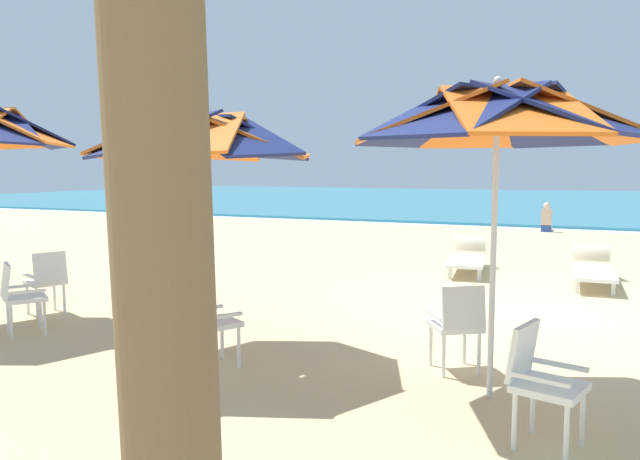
{
  "coord_description": "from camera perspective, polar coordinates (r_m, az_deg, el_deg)",
  "views": [
    {
      "loc": [
        0.64,
        -8.62,
        1.95
      ],
      "look_at": [
        -3.27,
        0.15,
        1.0
      ],
      "focal_mm": 34.6,
      "sensor_mm": 36.0,
      "label": 1
    }
  ],
  "objects": [
    {
      "name": "plastic_chair_1",
      "position": [
        6.09,
        12.62,
        -8.3
      ],
      "size": [
        0.62,
        0.63,
        0.87
      ],
      "color": "white",
      "rests_on": "ground"
    },
    {
      "name": "plastic_chair_0",
      "position": [
        4.7,
        19.7,
        -12.7
      ],
      "size": [
        0.56,
        0.54,
        0.87
      ],
      "color": "white",
      "rests_on": "ground"
    },
    {
      "name": "plastic_chair_2",
      "position": [
        6.18,
        -10.36,
        -8.06
      ],
      "size": [
        0.6,
        0.62,
        0.87
      ],
      "color": "white",
      "rests_on": "ground"
    },
    {
      "name": "sun_lounger_1",
      "position": [
        12.03,
        13.48,
        -2.48
      ],
      "size": [
        0.89,
        2.21,
        0.62
      ],
      "color": "white",
      "rests_on": "ground"
    },
    {
      "name": "sea",
      "position": [
        39.56,
        23.13,
        2.45
      ],
      "size": [
        80.0,
        36.0,
        0.1
      ],
      "primitive_type": "cube",
      "color": "teal",
      "rests_on": "ground"
    },
    {
      "name": "plastic_chair_3",
      "position": [
        8.99,
        -23.94,
        -4.14
      ],
      "size": [
        0.6,
        0.58,
        0.87
      ],
      "color": "white",
      "rests_on": "ground"
    },
    {
      "name": "ground_plane",
      "position": [
        8.86,
        19.46,
        -7.39
      ],
      "size": [
        80.0,
        80.0,
        0.0
      ],
      "primitive_type": "plane",
      "color": "#D3B784"
    },
    {
      "name": "beach_umbrella_0",
      "position": [
        5.37,
        16.07,
        9.92
      ],
      "size": [
        2.52,
        2.52,
        2.71
      ],
      "color": "silver",
      "rests_on": "ground"
    },
    {
      "name": "surf_foam",
      "position": [
        21.3,
        22.23,
        -0.0
      ],
      "size": [
        80.0,
        0.7,
        0.01
      ],
      "primitive_type": "cube",
      "color": "white",
      "rests_on": "ground"
    },
    {
      "name": "beach_umbrella_1",
      "position": [
        6.52,
        -10.82,
        8.27
      ],
      "size": [
        2.37,
        2.37,
        2.59
      ],
      "color": "silver",
      "rests_on": "ground"
    },
    {
      "name": "sun_lounger_0",
      "position": [
        11.36,
        23.98,
        -3.28
      ],
      "size": [
        0.7,
        2.17,
        0.62
      ],
      "color": "white",
      "rests_on": "ground"
    },
    {
      "name": "beachgoer_seated",
      "position": [
        20.62,
        20.23,
        0.7
      ],
      "size": [
        0.3,
        0.93,
        0.92
      ],
      "color": "#2D4CA5",
      "rests_on": "ground"
    },
    {
      "name": "plastic_chair_5",
      "position": [
        8.05,
        -26.1,
        -5.34
      ],
      "size": [
        0.62,
        0.63,
        0.87
      ],
      "color": "white",
      "rests_on": "ground"
    }
  ]
}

